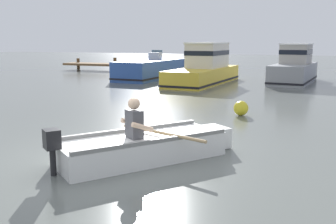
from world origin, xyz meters
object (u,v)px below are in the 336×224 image
at_px(mooring_buoy, 241,108).
at_px(moored_boat_yellow, 205,68).
at_px(rowboat_with_person, 145,146).
at_px(moored_boat_grey, 294,68).
at_px(moored_boat_blue, 152,70).

bearing_deg(mooring_buoy, moored_boat_yellow, 114.03).
xyz_separation_m(rowboat_with_person, moored_boat_grey, (1.34, 15.54, 0.53)).
bearing_deg(rowboat_with_person, moored_boat_grey, 85.06).
relative_size(moored_boat_yellow, mooring_buoy, 15.10).
bearing_deg(moored_boat_yellow, mooring_buoy, -65.97).
distance_m(moored_boat_blue, moored_boat_grey, 8.12).
height_order(moored_boat_blue, mooring_buoy, moored_boat_blue).
bearing_deg(moored_boat_grey, moored_boat_yellow, -154.30).
height_order(rowboat_with_person, moored_boat_blue, moored_boat_blue).
bearing_deg(moored_boat_yellow, rowboat_with_person, -77.32).
bearing_deg(moored_boat_blue, moored_boat_yellow, -18.82).
height_order(rowboat_with_person, moored_boat_yellow, moored_boat_yellow).
relative_size(rowboat_with_person, mooring_buoy, 7.51).
distance_m(rowboat_with_person, moored_boat_grey, 15.61).
bearing_deg(moored_boat_grey, moored_boat_blue, -174.06).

